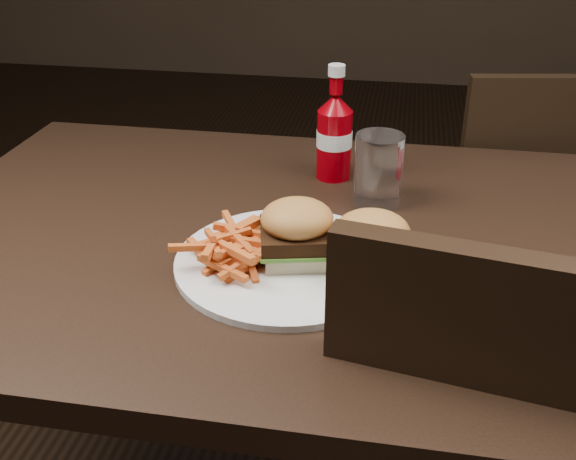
% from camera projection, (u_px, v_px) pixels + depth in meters
% --- Properties ---
extents(dining_table, '(1.20, 0.80, 0.04)m').
position_uv_depth(dining_table, '(297.00, 244.00, 1.02)').
color(dining_table, black).
rests_on(dining_table, ground).
extents(chair_far, '(0.49, 0.49, 0.04)m').
position_uv_depth(chair_far, '(511.00, 236.00, 1.66)').
color(chair_far, black).
rests_on(chair_far, ground).
extents(plate, '(0.31, 0.31, 0.01)m').
position_uv_depth(plate, '(287.00, 262.00, 0.92)').
color(plate, white).
rests_on(plate, dining_table).
extents(sandwich_half_a, '(0.10, 0.10, 0.02)m').
position_uv_depth(sandwich_half_a, '(297.00, 252.00, 0.92)').
color(sandwich_half_a, beige).
rests_on(sandwich_half_a, plate).
extents(sandwich_half_b, '(0.10, 0.09, 0.02)m').
position_uv_depth(sandwich_half_b, '(370.00, 265.00, 0.89)').
color(sandwich_half_b, beige).
rests_on(sandwich_half_b, plate).
extents(fries_pile, '(0.15, 0.15, 0.05)m').
position_uv_depth(fries_pile, '(239.00, 245.00, 0.91)').
color(fries_pile, '#D16931').
rests_on(fries_pile, plate).
extents(ketchup_bottle, '(0.07, 0.07, 0.12)m').
position_uv_depth(ketchup_bottle, '(334.00, 145.00, 1.16)').
color(ketchup_bottle, '#890008').
rests_on(ketchup_bottle, dining_table).
extents(tumbler, '(0.09, 0.09, 0.12)m').
position_uv_depth(tumbler, '(378.00, 171.00, 1.07)').
color(tumbler, white).
rests_on(tumbler, dining_table).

